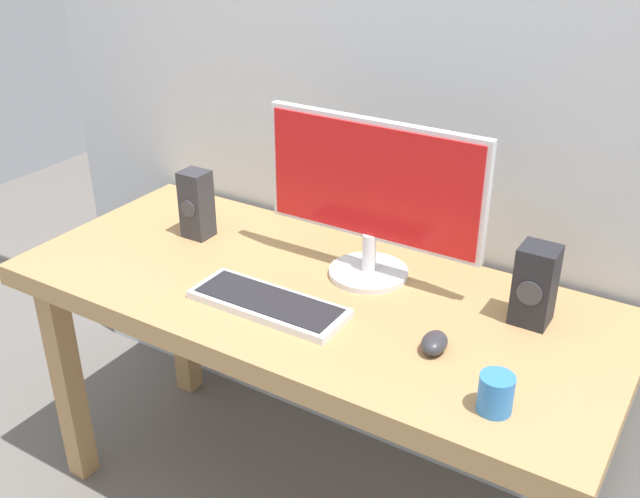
{
  "coord_description": "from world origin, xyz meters",
  "views": [
    {
      "loc": [
        0.87,
        -1.37,
        1.71
      ],
      "look_at": [
        0.03,
        0.0,
        0.88
      ],
      "focal_mm": 41.25,
      "sensor_mm": 36.0,
      "label": 1
    }
  ],
  "objects_px": {
    "keyboard_primary": "(268,303)",
    "mouse": "(434,343)",
    "speaker_right": "(535,285)",
    "coffee_mug": "(496,393)",
    "monitor": "(373,193)",
    "desk": "(311,319)",
    "speaker_left": "(197,204)"
  },
  "relations": [
    {
      "from": "mouse",
      "to": "monitor",
      "type": "bearing_deg",
      "value": 132.0
    },
    {
      "from": "speaker_left",
      "to": "monitor",
      "type": "bearing_deg",
      "value": 6.43
    },
    {
      "from": "desk",
      "to": "keyboard_primary",
      "type": "height_order",
      "value": "keyboard_primary"
    },
    {
      "from": "coffee_mug",
      "to": "desk",
      "type": "bearing_deg",
      "value": 159.22
    },
    {
      "from": "speaker_right",
      "to": "monitor",
      "type": "bearing_deg",
      "value": 179.6
    },
    {
      "from": "mouse",
      "to": "keyboard_primary",
      "type": "bearing_deg",
      "value": 177.16
    },
    {
      "from": "mouse",
      "to": "speaker_left",
      "type": "xyz_separation_m",
      "value": [
        -0.82,
        0.17,
        0.08
      ]
    },
    {
      "from": "speaker_right",
      "to": "coffee_mug",
      "type": "bearing_deg",
      "value": -83.73
    },
    {
      "from": "mouse",
      "to": "speaker_right",
      "type": "relative_size",
      "value": 0.44
    },
    {
      "from": "monitor",
      "to": "coffee_mug",
      "type": "relative_size",
      "value": 7.3
    },
    {
      "from": "desk",
      "to": "speaker_right",
      "type": "xyz_separation_m",
      "value": [
        0.52,
        0.14,
        0.19
      ]
    },
    {
      "from": "keyboard_primary",
      "to": "speaker_right",
      "type": "height_order",
      "value": "speaker_right"
    },
    {
      "from": "speaker_left",
      "to": "desk",
      "type": "bearing_deg",
      "value": -11.02
    },
    {
      "from": "monitor",
      "to": "mouse",
      "type": "bearing_deg",
      "value": -39.27
    },
    {
      "from": "keyboard_primary",
      "to": "mouse",
      "type": "bearing_deg",
      "value": 5.89
    },
    {
      "from": "speaker_right",
      "to": "mouse",
      "type": "bearing_deg",
      "value": -121.81
    },
    {
      "from": "desk",
      "to": "keyboard_primary",
      "type": "distance_m",
      "value": 0.17
    },
    {
      "from": "speaker_left",
      "to": "coffee_mug",
      "type": "bearing_deg",
      "value": -16.61
    },
    {
      "from": "mouse",
      "to": "speaker_right",
      "type": "bearing_deg",
      "value": 49.47
    },
    {
      "from": "speaker_right",
      "to": "speaker_left",
      "type": "bearing_deg",
      "value": -176.61
    },
    {
      "from": "speaker_left",
      "to": "coffee_mug",
      "type": "relative_size",
      "value": 2.45
    },
    {
      "from": "desk",
      "to": "monitor",
      "type": "relative_size",
      "value": 2.65
    },
    {
      "from": "keyboard_primary",
      "to": "mouse",
      "type": "height_order",
      "value": "mouse"
    },
    {
      "from": "monitor",
      "to": "mouse",
      "type": "xyz_separation_m",
      "value": [
        0.29,
        -0.24,
        -0.21
      ]
    },
    {
      "from": "desk",
      "to": "speaker_left",
      "type": "xyz_separation_m",
      "value": [
        -0.44,
        0.09,
        0.19
      ]
    },
    {
      "from": "monitor",
      "to": "speaker_left",
      "type": "xyz_separation_m",
      "value": [
        -0.53,
        -0.06,
        -0.13
      ]
    },
    {
      "from": "monitor",
      "to": "speaker_right",
      "type": "relative_size",
      "value": 3.05
    },
    {
      "from": "monitor",
      "to": "speaker_right",
      "type": "bearing_deg",
      "value": -0.4
    },
    {
      "from": "mouse",
      "to": "coffee_mug",
      "type": "relative_size",
      "value": 1.04
    },
    {
      "from": "desk",
      "to": "speaker_left",
      "type": "height_order",
      "value": "speaker_left"
    },
    {
      "from": "desk",
      "to": "coffee_mug",
      "type": "xyz_separation_m",
      "value": [
        0.56,
        -0.21,
        0.13
      ]
    },
    {
      "from": "mouse",
      "to": "speaker_right",
      "type": "height_order",
      "value": "speaker_right"
    }
  ]
}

